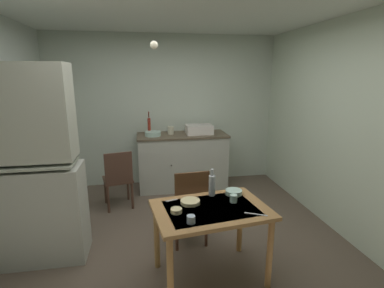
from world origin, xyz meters
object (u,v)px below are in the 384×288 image
Objects in this scene: hand_pump at (149,125)px; glass_bottle at (212,185)px; hutch_cabinet at (35,174)px; serving_bowl_wide at (176,211)px; teacup_mint at (234,198)px; dining_table at (211,218)px; sink_basin at (199,129)px; chair_far_side at (190,205)px; mixing_bowl_counter at (153,134)px; chair_by_counter at (118,178)px.

glass_bottle is at bearing -75.15° from hand_pump.
hutch_cabinet reaches higher than hand_pump.
teacup_mint is (0.57, 0.12, 0.02)m from serving_bowl_wide.
hand_pump is at bearing 101.48° from dining_table.
chair_far_side is at bearing -104.58° from sink_basin.
sink_basin is at bearing 75.42° from chair_far_side.
hutch_cabinet reaches higher than teacup_mint.
hutch_cabinet is at bearing 179.43° from chair_far_side.
mixing_bowl_counter is (1.24, 1.67, 0.02)m from hutch_cabinet.
serving_bowl_wide is (0.16, -2.41, -0.36)m from hand_pump.
teacup_mint is 0.26× the size of glass_bottle.
sink_basin is 2.08m from glass_bottle.
chair_by_counter is at bearing -131.68° from mixing_bowl_counter.
teacup_mint is at bearing -48.80° from glass_bottle.
hand_pump reaches higher than dining_table.
hutch_cabinet is 2.08m from mixing_bowl_counter.
teacup_mint is (1.21, -1.59, 0.30)m from chair_by_counter.
sink_basin is at bearing 74.03° from serving_bowl_wide.
sink_basin is 1.13× the size of hand_pump.
hutch_cabinet is at bearing -123.88° from hand_pump.
mixing_bowl_counter is 2.07m from glass_bottle.
glass_bottle is at bearing -10.65° from hutch_cabinet.
sink_basin is (2.02, 1.72, 0.06)m from hutch_cabinet.
hand_pump is 3.77× the size of serving_bowl_wide.
serving_bowl_wide is (0.10, -2.31, -0.23)m from mixing_bowl_counter.
glass_bottle reaches higher than teacup_mint.
teacup_mint is at bearing 11.88° from serving_bowl_wide.
hutch_cabinet is 2.14m from hand_pump.
hutch_cabinet is 4.61× the size of sink_basin.
hand_pump is at bearing 56.12° from hutch_cabinet.
mixing_bowl_counter is 0.23× the size of dining_table.
mixing_bowl_counter reaches higher than glass_bottle.
chair_far_side is 3.27× the size of glass_bottle.
chair_by_counter is (-0.54, -0.60, -0.51)m from mixing_bowl_counter.
chair_by_counter is at bearing -153.59° from sink_basin.
chair_by_counter is (-0.86, 1.09, -0.02)m from chair_far_side.
mixing_bowl_counter is 3.55× the size of teacup_mint.
dining_table is at bearing -59.93° from chair_by_counter.
hand_pump is at bearing 104.85° from glass_bottle.
chair_by_counter is 1.78m from glass_bottle.
hand_pump is 1.93m from chair_far_side.
hand_pump is 0.45× the size of chair_by_counter.
hutch_cabinet reaches higher than glass_bottle.
glass_bottle is (0.07, 0.27, 0.22)m from dining_table.
sink_basin reaches higher than chair_by_counter.
mixing_bowl_counter is 1.79m from chair_far_side.
hand_pump is 2.44m from serving_bowl_wide.
sink_basin reaches higher than dining_table.
hutch_cabinet is 19.61× the size of serving_bowl_wide.
sink_basin is 2.38m from dining_table.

